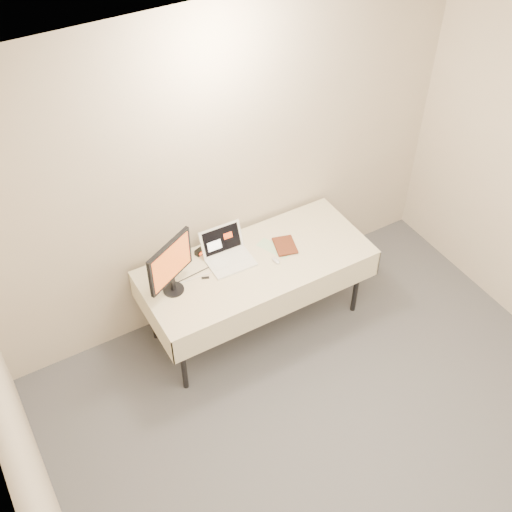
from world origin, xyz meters
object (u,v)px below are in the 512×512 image
laptop (227,253)px  book (275,238)px  table (256,267)px  monitor (170,264)px

laptop → book: 0.41m
laptop → book: bearing=-12.0°
table → laptop: bearing=140.1°
laptop → monitor: bearing=-167.0°
table → book: bearing=15.6°
laptop → book: size_ratio=1.62×
laptop → monitor: size_ratio=0.76×
monitor → table: bearing=-31.3°
table → laptop: laptop is taller
book → laptop: bearing=-177.4°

